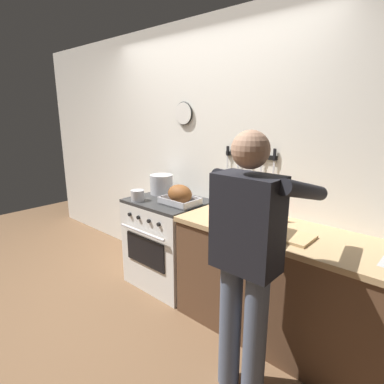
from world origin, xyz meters
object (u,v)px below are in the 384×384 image
roasting_pan (180,195)px  stock_pot (161,184)px  stove (169,242)px  saucepan (138,195)px  bottle_dish_soap (222,200)px  bottle_vinegar (244,201)px  bottle_hot_sauce (276,212)px  cutting_board (286,235)px  person_cook (248,253)px

roasting_pan → stock_pot: size_ratio=1.46×
stock_pot → stove: bearing=-28.9°
stove → saucepan: 0.58m
stock_pot → bottle_dish_soap: 0.83m
bottle_vinegar → bottle_hot_sauce: bearing=-6.1°
stove → roasting_pan: size_ratio=2.56×
saucepan → bottle_dish_soap: size_ratio=0.58×
roasting_pan → saucepan: bearing=-154.3°
cutting_board → bottle_dish_soap: bottle_dish_soap is taller
saucepan → person_cook: bearing=-14.3°
bottle_hot_sauce → stock_pot: bearing=-179.5°
stove → roasting_pan: roasting_pan is taller
saucepan → bottle_vinegar: bottle_vinegar is taller
cutting_board → bottle_dish_soap: bearing=165.6°
bottle_hot_sauce → stove: bearing=-172.9°
saucepan → bottle_dish_soap: (0.80, 0.30, 0.04)m
saucepan → cutting_board: saucepan is taller
bottle_vinegar → bottle_hot_sauce: bottle_vinegar is taller
bottle_vinegar → bottle_hot_sauce: (0.32, -0.03, -0.02)m
roasting_pan → bottle_dish_soap: bearing=14.8°
saucepan → stock_pot: bearing=94.3°
saucepan → cutting_board: bearing=4.5°
person_cook → stock_pot: person_cook is taller
bottle_dish_soap → saucepan: bearing=-159.7°
saucepan → bottle_vinegar: size_ratio=0.53×
saucepan → cutting_board: (1.50, 0.12, -0.04)m
bottle_hot_sauce → bottle_dish_soap: bottle_dish_soap is taller
saucepan → bottle_vinegar: (0.98, 0.39, 0.05)m
person_cook → bottle_dish_soap: person_cook is taller
cutting_board → bottle_hot_sauce: 0.32m
cutting_board → bottle_vinegar: size_ratio=1.45×
bottle_hot_sauce → bottle_dish_soap: (-0.50, -0.06, 0.01)m
person_cook → roasting_pan: 1.25m
saucepan → bottle_hot_sauce: bottle_hot_sauce is taller
roasting_pan → bottle_vinegar: 0.62m
cutting_board → bottle_dish_soap: size_ratio=1.59×
roasting_pan → cutting_board: roasting_pan is taller
stove → bottle_hot_sauce: 1.23m
stock_pot → bottle_dish_soap: size_ratio=1.07×
roasting_pan → cutting_board: size_ratio=0.98×
roasting_pan → bottle_dish_soap: 0.42m
cutting_board → bottle_hot_sauce: bearing=130.8°
bottle_vinegar → bottle_dish_soap: size_ratio=1.10×
cutting_board → bottle_hot_sauce: size_ratio=1.80×
stock_pot → cutting_board: bearing=-8.4°
stove → person_cook: 1.52m
roasting_pan → bottle_dish_soap: bottle_dish_soap is taller
roasting_pan → bottle_hot_sauce: 0.92m
stock_pot → saucepan: 0.35m
saucepan → roasting_pan: bearing=25.7°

